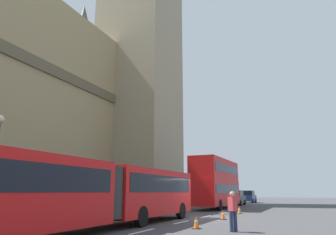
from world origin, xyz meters
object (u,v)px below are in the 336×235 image
double_decker_bus (216,181)px  pedestrian_near_cones (233,210)px  articulated_bus (97,190)px  sedan_trailing (249,197)px  sedan_lead (236,198)px  traffic_cone_west (196,222)px  traffic_cone_east (239,210)px  traffic_cone_middle (223,215)px

double_decker_bus → pedestrian_near_cones: bearing=-162.6°
articulated_bus → sedan_trailing: bearing=0.2°
sedan_lead → traffic_cone_west: sedan_lead is taller
double_decker_bus → articulated_bus: bearing=-180.0°
sedan_lead → traffic_cone_east: size_ratio=7.59×
double_decker_bus → traffic_cone_middle: size_ratio=17.96×
articulated_bus → traffic_cone_middle: articulated_bus is taller
double_decker_bus → traffic_cone_west: 18.14m
sedan_trailing → traffic_cone_west: (-36.80, -3.96, -0.63)m
traffic_cone_east → pedestrian_near_cones: pedestrian_near_cones is taller
articulated_bus → pedestrian_near_cones: 6.08m
sedan_trailing → pedestrian_near_cones: sedan_trailing is taller
double_decker_bus → traffic_cone_east: double_decker_bus is taller
double_decker_bus → pedestrian_near_cones: 18.94m
traffic_cone_middle → pedestrian_near_cones: size_ratio=0.34×
traffic_cone_middle → traffic_cone_west: bearing=-179.1°
double_decker_bus → traffic_cone_east: bearing=-151.3°
double_decker_bus → traffic_cone_middle: 13.04m
sedan_lead → sedan_trailing: (9.65, 0.04, 0.00)m
articulated_bus → sedan_lead: (29.73, 0.12, -0.83)m
sedan_trailing → traffic_cone_middle: size_ratio=7.59×
traffic_cone_middle → traffic_cone_east: same height
articulated_bus → sedan_trailing: size_ratio=4.05×
sedan_lead → traffic_cone_middle: 22.19m
double_decker_bus → pedestrian_near_cones: double_decker_bus is taller
double_decker_bus → sedan_trailing: 19.32m
double_decker_bus → sedan_trailing: bearing=0.5°
sedan_trailing → pedestrian_near_cones: bearing=-171.2°
traffic_cone_east → traffic_cone_west: bearing=-178.8°
sedan_trailing → traffic_cone_middle: sedan_trailing is taller
pedestrian_near_cones → traffic_cone_west: bearing=77.0°
articulated_bus → traffic_cone_east: size_ratio=30.76×
double_decker_bus → traffic_cone_west: double_decker_bus is taller
traffic_cone_west → double_decker_bus: bearing=12.2°
traffic_cone_east → sedan_trailing: bearing=8.2°
traffic_cone_west → pedestrian_near_cones: 1.98m
articulated_bus → traffic_cone_west: size_ratio=30.76×
traffic_cone_east → pedestrian_near_cones: 11.67m
pedestrian_near_cones → traffic_cone_middle: bearing=18.5°
pedestrian_near_cones → traffic_cone_east: bearing=10.2°
sedan_lead → pedestrian_near_cones: 28.17m
traffic_cone_west → pedestrian_near_cones: (-0.42, -1.83, 0.63)m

